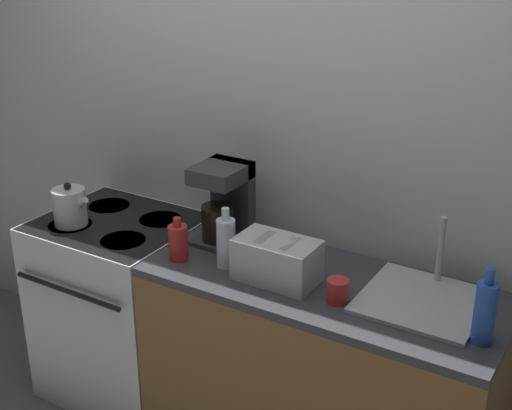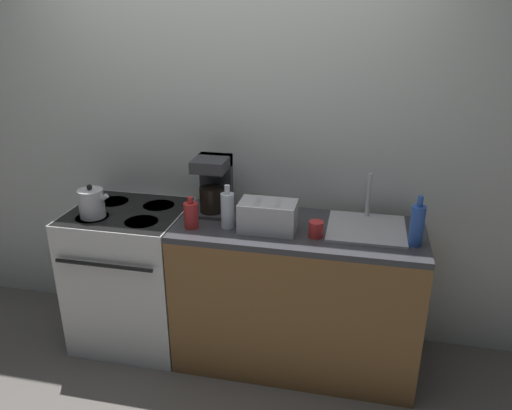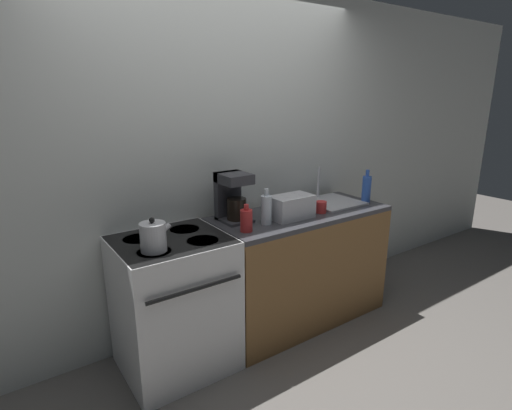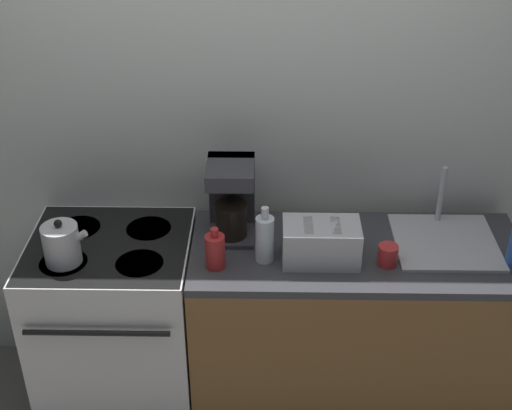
% 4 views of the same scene
% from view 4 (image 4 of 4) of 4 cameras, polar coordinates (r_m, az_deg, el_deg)
% --- Properties ---
extents(wall_back, '(8.00, 0.05, 2.60)m').
position_cam_4_polar(wall_back, '(3.20, -1.21, 6.09)').
color(wall_back, silver).
rests_on(wall_back, ground_plane).
extents(stove, '(0.71, 0.67, 0.92)m').
position_cam_4_polar(stove, '(3.42, -10.99, -9.33)').
color(stove, silver).
rests_on(stove, ground_plane).
extents(counter_block, '(1.43, 0.60, 0.92)m').
position_cam_4_polar(counter_block, '(3.37, 7.59, -9.93)').
color(counter_block, brown).
rests_on(counter_block, ground_plane).
extents(kettle, '(0.19, 0.15, 0.21)m').
position_cam_4_polar(kettle, '(3.04, -15.28, -3.04)').
color(kettle, silver).
rests_on(kettle, stove).
extents(toaster, '(0.32, 0.19, 0.17)m').
position_cam_4_polar(toaster, '(2.96, 5.23, -2.99)').
color(toaster, '#BCBCC1').
rests_on(toaster, counter_block).
extents(coffee_maker, '(0.20, 0.24, 0.35)m').
position_cam_4_polar(coffee_maker, '(3.07, -2.00, 0.72)').
color(coffee_maker, '#333338').
rests_on(coffee_maker, counter_block).
extents(sink_tray, '(0.44, 0.42, 0.28)m').
position_cam_4_polar(sink_tray, '(3.19, 14.87, -2.69)').
color(sink_tray, '#B7B7BC').
rests_on(sink_tray, counter_block).
extents(bottle_clear, '(0.08, 0.08, 0.25)m').
position_cam_4_polar(bottle_clear, '(2.93, 0.70, -2.68)').
color(bottle_clear, silver).
rests_on(bottle_clear, counter_block).
extents(bottle_red, '(0.08, 0.08, 0.19)m').
position_cam_4_polar(bottle_red, '(2.91, -3.29, -3.68)').
color(bottle_red, '#B72828').
rests_on(bottle_red, counter_block).
extents(cup_red, '(0.08, 0.08, 0.09)m').
position_cam_4_polar(cup_red, '(2.99, 10.50, -3.96)').
color(cup_red, red).
rests_on(cup_red, counter_block).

